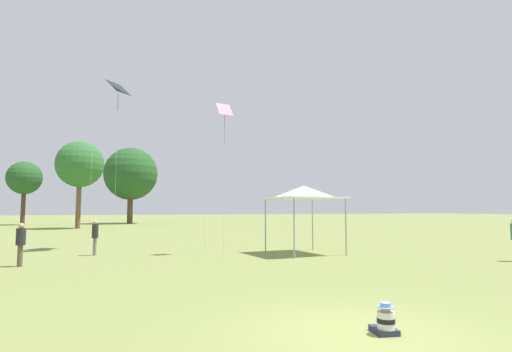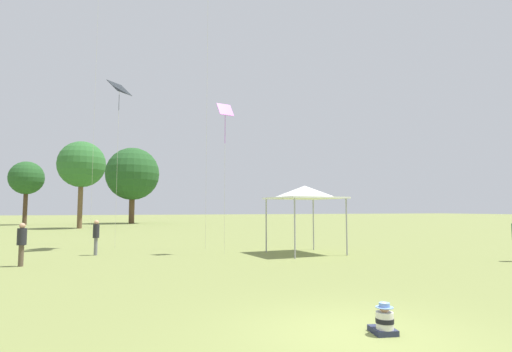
# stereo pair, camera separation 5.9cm
# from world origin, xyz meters

# --- Properties ---
(ground_plane) EXTENTS (300.00, 300.00, 0.00)m
(ground_plane) POSITION_xyz_m (0.00, 0.00, 0.00)
(ground_plane) COLOR olive
(seated_toddler) EXTENTS (0.46, 0.54, 0.56)m
(seated_toddler) POSITION_xyz_m (0.48, -0.11, 0.23)
(seated_toddler) COLOR #282D47
(seated_toddler) RESTS_ON ground
(person_standing_0) EXTENTS (0.45, 0.45, 1.66)m
(person_standing_0) POSITION_xyz_m (-7.35, 11.53, 0.99)
(person_standing_0) COLOR brown
(person_standing_0) RESTS_ON ground
(person_standing_1) EXTENTS (0.38, 0.38, 1.67)m
(person_standing_1) POSITION_xyz_m (-4.79, 14.53, 1.02)
(person_standing_1) COLOR slate
(person_standing_1) RESTS_ON ground
(canopy_tent) EXTENTS (3.46, 3.46, 3.35)m
(canopy_tent) POSITION_xyz_m (4.90, 11.71, 3.01)
(canopy_tent) COLOR white
(canopy_tent) RESTS_ON ground
(kite_1) EXTENTS (0.85, 0.60, 7.52)m
(kite_1) POSITION_xyz_m (1.13, 12.99, 6.92)
(kite_1) COLOR #B738C6
(kite_1) RESTS_ON ground
(kite_3) EXTENTS (1.44, 1.44, 9.59)m
(kite_3) POSITION_xyz_m (-3.90, 17.83, 9.01)
(kite_3) COLOR #1E2328
(kite_3) RESTS_ON ground
(distant_tree_0) EXTENTS (7.99, 7.99, 11.55)m
(distant_tree_0) POSITION_xyz_m (-1.33, 57.43, 7.52)
(distant_tree_0) COLOR brown
(distant_tree_0) RESTS_ON ground
(distant_tree_1) EXTENTS (5.26, 5.26, 9.92)m
(distant_tree_1) POSITION_xyz_m (-7.54, 43.22, 7.24)
(distant_tree_1) COLOR brown
(distant_tree_1) RESTS_ON ground
(distant_tree_2) EXTENTS (4.59, 4.59, 8.82)m
(distant_tree_2) POSITION_xyz_m (-15.47, 56.79, 6.45)
(distant_tree_2) COLOR #473323
(distant_tree_2) RESTS_ON ground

